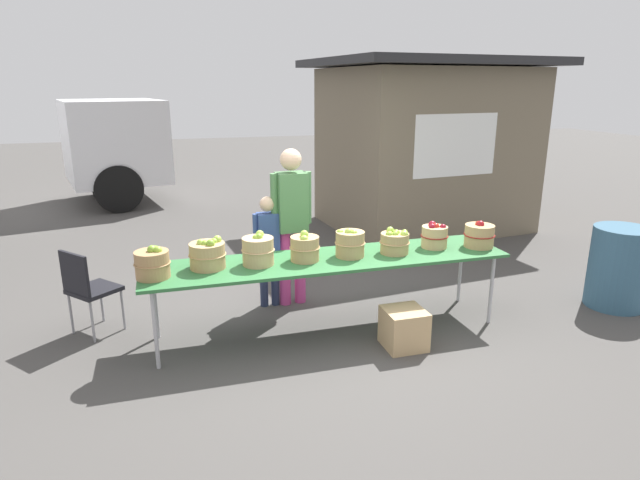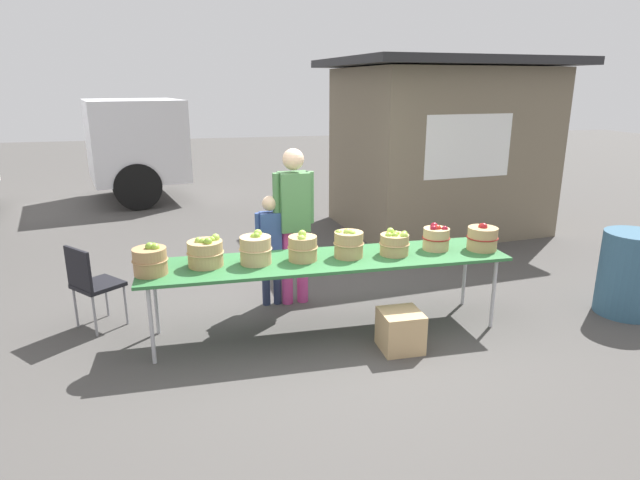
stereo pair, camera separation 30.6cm
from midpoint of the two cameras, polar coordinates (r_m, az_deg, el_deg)
ground_plane at (r=5.41m, az=-0.73°, el=-9.56°), size 40.00×40.00×0.00m
market_table at (r=5.13m, az=-0.76°, el=-2.33°), size 3.50×0.76×0.75m
apple_basket_green_0 at (r=4.86m, az=-19.17°, el=-2.39°), size 0.31×0.31×0.29m
apple_basket_green_1 at (r=4.96m, az=-13.64°, el=-1.54°), size 0.34×0.34×0.29m
apple_basket_green_2 at (r=4.97m, az=-8.38°, el=-1.09°), size 0.31×0.31×0.31m
apple_basket_green_3 at (r=5.04m, az=-3.37°, el=-0.83°), size 0.29×0.29×0.29m
apple_basket_green_4 at (r=5.15m, az=1.51°, el=-0.34°), size 0.30×0.30×0.29m
apple_basket_green_5 at (r=5.28m, az=6.34°, el=-0.21°), size 0.30×0.30×0.25m
apple_basket_red_0 at (r=5.53m, az=10.57°, el=0.42°), size 0.28×0.28×0.27m
apple_basket_red_1 at (r=5.65m, az=15.15°, el=0.50°), size 0.32×0.32×0.28m
vendor_adult at (r=5.73m, az=-4.57°, el=2.66°), size 0.45×0.25×1.72m
child_customer at (r=5.76m, az=-7.05°, el=-0.30°), size 0.32×0.17×1.23m
food_kiosk at (r=9.19m, az=10.12°, el=10.01°), size 3.78×3.24×2.74m
folding_chair at (r=5.65m, az=-25.04°, el=-4.43°), size 0.56×0.56×0.86m
trash_barrel at (r=6.57m, az=28.10°, el=-2.61°), size 0.61×0.61×0.89m
produce_crate at (r=5.05m, az=7.21°, el=-9.35°), size 0.37×0.37×0.37m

